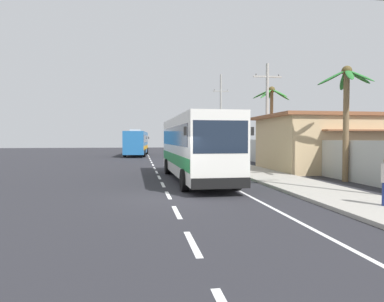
% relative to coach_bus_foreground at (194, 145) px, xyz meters
% --- Properties ---
extents(ground_plane, '(160.00, 160.00, 0.00)m').
position_rel_coach_bus_foreground_xyz_m(ground_plane, '(-1.98, -5.72, -2.03)').
color(ground_plane, '#28282D').
extents(sidewalk_kerb, '(3.20, 90.00, 0.14)m').
position_rel_coach_bus_foreground_xyz_m(sidewalk_kerb, '(4.82, 4.28, -1.96)').
color(sidewalk_kerb, '#A8A399').
rests_on(sidewalk_kerb, ground).
extents(lane_markings, '(3.52, 71.00, 0.01)m').
position_rel_coach_bus_foreground_xyz_m(lane_markings, '(0.02, 8.94, -2.03)').
color(lane_markings, white).
rests_on(lane_markings, ground).
extents(boundary_wall, '(0.24, 60.00, 2.33)m').
position_rel_coach_bus_foreground_xyz_m(boundary_wall, '(8.62, 8.28, -0.87)').
color(boundary_wall, '#B2B2AD').
rests_on(boundary_wall, ground).
extents(coach_bus_foreground, '(3.09, 12.33, 3.90)m').
position_rel_coach_bus_foreground_xyz_m(coach_bus_foreground, '(0.00, 0.00, 0.00)').
color(coach_bus_foreground, silver).
rests_on(coach_bus_foreground, ground).
extents(coach_bus_far_lane, '(3.60, 12.05, 3.65)m').
position_rel_coach_bus_foreground_xyz_m(coach_bus_far_lane, '(-3.60, 29.08, -0.13)').
color(coach_bus_far_lane, '#2366A8').
rests_on(coach_bus_far_lane, ground).
extents(motorcycle_beside_bus, '(0.56, 1.96, 1.68)m').
position_rel_coach_bus_foreground_xyz_m(motorcycle_beside_bus, '(2.60, 8.83, -1.35)').
color(motorcycle_beside_bus, black).
rests_on(motorcycle_beside_bus, ground).
extents(utility_pole_mid, '(2.35, 0.24, 8.39)m').
position_rel_coach_bus_foreground_xyz_m(utility_pole_mid, '(6.91, 6.46, 2.38)').
color(utility_pole_mid, '#9E9E99').
rests_on(utility_pole_mid, ground).
extents(utility_pole_far, '(1.96, 0.24, 10.15)m').
position_rel_coach_bus_foreground_xyz_m(utility_pole_far, '(6.53, 20.68, 3.19)').
color(utility_pole_far, '#9E9E99').
rests_on(utility_pole_far, ground).
extents(palm_nearest, '(3.06, 3.27, 6.86)m').
position_rel_coach_bus_foreground_xyz_m(palm_nearest, '(7.97, 8.21, 2.90)').
color(palm_nearest, brown).
rests_on(palm_nearest, ground).
extents(palm_second, '(3.32, 3.09, 6.49)m').
position_rel_coach_bus_foreground_xyz_m(palm_second, '(8.28, -2.03, 2.49)').
color(palm_second, brown).
rests_on(palm_second, ground).
extents(roadside_building, '(14.22, 7.93, 4.19)m').
position_rel_coach_bus_foreground_xyz_m(roadside_building, '(13.17, 4.34, 0.08)').
color(roadside_building, tan).
rests_on(roadside_building, ground).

